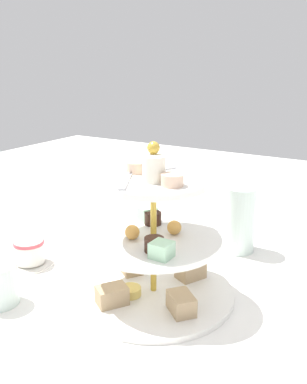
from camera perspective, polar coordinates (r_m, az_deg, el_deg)
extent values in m
plane|color=white|center=(0.75, 0.00, -13.61)|extent=(2.40, 2.40, 0.00)
cylinder|color=white|center=(0.75, 0.00, -13.28)|extent=(0.27, 0.27, 0.01)
cylinder|color=white|center=(0.70, 0.00, -6.36)|extent=(0.22, 0.22, 0.01)
cylinder|color=white|center=(0.67, 0.00, 1.37)|extent=(0.17, 0.17, 0.01)
cylinder|color=gold|center=(0.69, 0.00, -4.49)|extent=(0.01, 0.01, 0.26)
sphere|color=gold|center=(0.66, 0.00, 5.93)|extent=(0.02, 0.02, 0.02)
cube|color=tan|center=(0.78, 4.98, -10.37)|extent=(0.06, 0.05, 0.03)
cube|color=tan|center=(0.80, -3.12, -9.61)|extent=(0.06, 0.06, 0.03)
cube|color=tan|center=(0.70, -5.58, -13.59)|extent=(0.06, 0.06, 0.03)
cube|color=tan|center=(0.68, 3.73, -14.63)|extent=(0.06, 0.06, 0.03)
cylinder|color=#E5C660|center=(0.73, -3.12, -13.12)|extent=(0.04, 0.04, 0.01)
cylinder|color=#381E14|center=(0.65, 0.09, -7.03)|extent=(0.03, 0.03, 0.02)
cylinder|color=#381E14|center=(0.75, -0.08, -3.53)|extent=(0.03, 0.03, 0.02)
cube|color=#B2E5BC|center=(0.63, 1.10, -7.75)|extent=(0.03, 0.03, 0.02)
cube|color=#B2E5BC|center=(0.77, -0.88, -2.90)|extent=(0.04, 0.04, 0.02)
sphere|color=gold|center=(0.71, 2.79, -4.76)|extent=(0.02, 0.02, 0.02)
sphere|color=gold|center=(0.69, -2.87, -5.39)|extent=(0.02, 0.02, 0.02)
cylinder|color=beige|center=(0.63, 2.52, 1.63)|extent=(0.03, 0.03, 0.02)
cylinder|color=beige|center=(0.71, -2.25, 3.33)|extent=(0.03, 0.03, 0.02)
cylinder|color=white|center=(0.65, 0.07, 3.12)|extent=(0.04, 0.04, 0.04)
cube|color=silver|center=(0.71, -0.19, 2.90)|extent=(0.08, 0.05, 0.00)
cube|color=silver|center=(0.65, -3.76, 1.44)|extent=(0.08, 0.05, 0.00)
cylinder|color=silver|center=(0.90, 11.39, -3.60)|extent=(0.07, 0.07, 0.14)
cylinder|color=white|center=(0.88, -16.12, -9.11)|extent=(0.09, 0.09, 0.01)
cylinder|color=white|center=(0.87, -16.26, -7.61)|extent=(0.06, 0.06, 0.04)
cylinder|color=#D14C56|center=(0.87, -16.36, -6.50)|extent=(0.06, 0.06, 0.01)
cube|color=silver|center=(1.02, -5.59, -5.09)|extent=(0.15, 0.10, 0.00)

